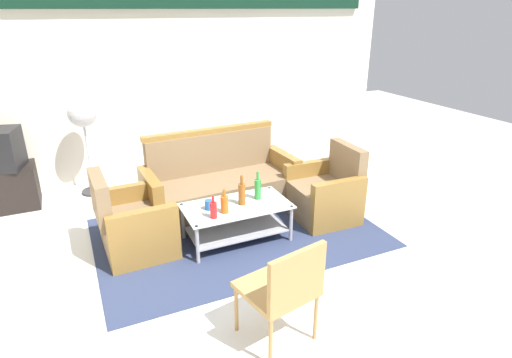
% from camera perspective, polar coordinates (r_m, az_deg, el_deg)
% --- Properties ---
extents(ground_plane, '(14.00, 14.00, 0.00)m').
position_cam_1_polar(ground_plane, '(4.13, 3.57, -11.72)').
color(ground_plane, white).
extents(wall_back, '(6.52, 0.19, 2.80)m').
position_cam_1_polar(wall_back, '(6.33, -9.60, 14.43)').
color(wall_back, silver).
rests_on(wall_back, ground).
extents(rug, '(2.98, 2.01, 0.01)m').
position_cam_1_polar(rug, '(4.67, -2.48, -7.26)').
color(rug, '#2D3856').
rests_on(rug, ground).
extents(couch, '(1.83, 0.82, 0.96)m').
position_cam_1_polar(couch, '(5.05, -4.87, -1.02)').
color(couch, '#7F6647').
rests_on(couch, rug).
extents(armchair_left, '(0.72, 0.78, 0.85)m').
position_cam_1_polar(armchair_left, '(4.39, -16.28, -6.08)').
color(armchair_left, '#7F6647').
rests_on(armchair_left, rug).
extents(armchair_right, '(0.72, 0.78, 0.85)m').
position_cam_1_polar(armchair_right, '(4.96, 9.38, -2.08)').
color(armchair_right, '#7F6647').
rests_on(armchair_right, rug).
extents(coffee_table, '(1.10, 0.60, 0.40)m').
position_cam_1_polar(coffee_table, '(4.41, -2.66, -5.20)').
color(coffee_table, silver).
rests_on(coffee_table, rug).
extents(bottle_brown, '(0.08, 0.08, 0.32)m').
position_cam_1_polar(bottle_brown, '(4.32, -1.92, -1.97)').
color(bottle_brown, brown).
rests_on(bottle_brown, coffee_table).
extents(bottle_red, '(0.07, 0.07, 0.23)m').
position_cam_1_polar(bottle_red, '(4.08, -5.79, -4.16)').
color(bottle_red, red).
rests_on(bottle_red, coffee_table).
extents(bottle_green, '(0.07, 0.07, 0.31)m').
position_cam_1_polar(bottle_green, '(4.44, 0.24, -1.30)').
color(bottle_green, '#2D8C38').
rests_on(bottle_green, coffee_table).
extents(bottle_orange, '(0.08, 0.08, 0.25)m').
position_cam_1_polar(bottle_orange, '(4.17, -4.30, -3.38)').
color(bottle_orange, '#D85919').
rests_on(bottle_orange, coffee_table).
extents(cup, '(0.08, 0.08, 0.10)m').
position_cam_1_polar(cup, '(4.27, -6.44, -3.51)').
color(cup, '#2659A5').
rests_on(cup, coffee_table).
extents(tv_stand, '(0.80, 0.50, 0.52)m').
position_cam_1_polar(tv_stand, '(5.98, -31.28, -1.14)').
color(tv_stand, black).
rests_on(tv_stand, ground).
extents(pedestal_fan, '(0.36, 0.36, 1.27)m').
position_cam_1_polar(pedestal_fan, '(5.75, -22.46, 7.59)').
color(pedestal_fan, '#2D2D33').
rests_on(pedestal_fan, ground).
extents(wicker_chair, '(0.57, 0.57, 0.84)m').
position_cam_1_polar(wicker_chair, '(3.04, 3.88, -14.32)').
color(wicker_chair, '#AD844C').
rests_on(wicker_chair, ground).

